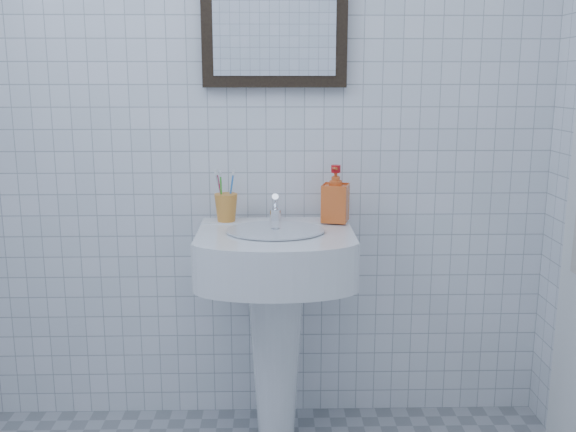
{
  "coord_description": "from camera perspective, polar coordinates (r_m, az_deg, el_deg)",
  "views": [
    {
      "loc": [
        0.1,
        -1.1,
        1.27
      ],
      "look_at": [
        0.14,
        0.86,
        0.85
      ],
      "focal_mm": 40.0,
      "sensor_mm": 36.0,
      "label": 1
    }
  ],
  "objects": [
    {
      "name": "wall_back",
      "position": [
        2.3,
        -3.74,
        11.59
      ],
      "size": [
        2.2,
        0.02,
        2.5
      ],
      "primitive_type": "cube",
      "color": "white",
      "rests_on": "ground"
    },
    {
      "name": "washbasin",
      "position": [
        2.21,
        -1.1,
        -7.45
      ],
      "size": [
        0.51,
        0.38,
        0.79
      ],
      "color": "white",
      "rests_on": "ground"
    },
    {
      "name": "faucet",
      "position": [
        2.22,
        -1.14,
        0.54
      ],
      "size": [
        0.04,
        0.09,
        0.11
      ],
      "color": "white",
      "rests_on": "washbasin"
    },
    {
      "name": "toothbrush_cup",
      "position": [
        2.24,
        -5.52,
        0.76
      ],
      "size": [
        0.08,
        0.08,
        0.1
      ],
      "primitive_type": null,
      "rotation": [
        0.0,
        0.0,
        0.01
      ],
      "color": "orange",
      "rests_on": "washbasin"
    },
    {
      "name": "soap_dispenser",
      "position": [
        2.22,
        4.24,
        1.98
      ],
      "size": [
        0.11,
        0.11,
        0.19
      ],
      "primitive_type": "imported",
      "rotation": [
        0.0,
        0.0,
        -0.26
      ],
      "color": "red",
      "rests_on": "washbasin"
    }
  ]
}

